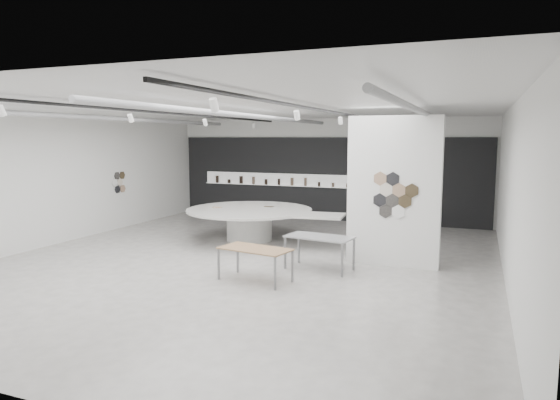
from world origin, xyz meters
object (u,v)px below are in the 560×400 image
at_px(sample_table_stone, 319,239).
at_px(partition_column, 394,192).
at_px(sample_table_wood, 255,251).
at_px(display_island, 252,220).
at_px(kitchen_counter, 401,214).

bearing_deg(sample_table_stone, partition_column, 35.20).
distance_m(partition_column, sample_table_stone, 2.14).
bearing_deg(sample_table_stone, sample_table_wood, -125.35).
relative_size(sample_table_wood, sample_table_stone, 1.00).
distance_m(display_island, sample_table_wood, 4.33).
bearing_deg(kitchen_counter, sample_table_stone, -103.21).
relative_size(partition_column, display_island, 0.71).
distance_m(partition_column, sample_table_wood, 3.72).
distance_m(sample_table_wood, kitchen_counter, 8.24).
xyz_separation_m(sample_table_stone, kitchen_counter, (0.94, 6.59, -0.29)).
bearing_deg(kitchen_counter, display_island, -138.18).
bearing_deg(display_island, partition_column, -23.33).
bearing_deg(sample_table_wood, sample_table_stone, 54.65).
height_order(display_island, sample_table_stone, display_island).
xyz_separation_m(display_island, kitchen_counter, (3.85, 4.11, -0.19)).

